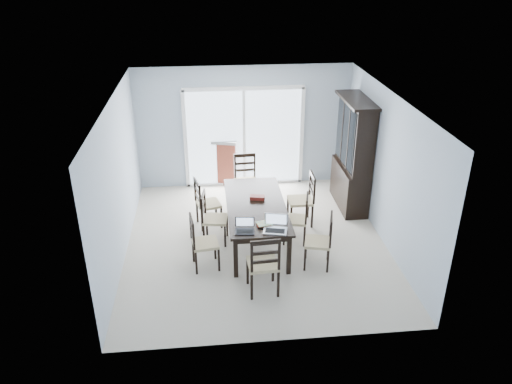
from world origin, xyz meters
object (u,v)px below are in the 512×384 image
chair_right_mid (301,214)px  chair_end_near (264,259)px  dining_table (256,208)px  laptop_dark (245,229)px  chair_left_far (203,198)px  chair_right_near (324,236)px  laptop_silver (275,228)px  china_hutch (353,156)px  chair_left_near (199,237)px  game_box (257,198)px  chair_left_mid (210,212)px  chair_right_far (306,194)px  chair_end_far (246,174)px  hot_tub (201,149)px  cell_phone (261,228)px

chair_right_mid → chair_end_near: bearing=164.2°
dining_table → laptop_dark: laptop_dark is taller
chair_left_far → chair_right_mid: (1.67, -0.72, -0.02)m
chair_right_near → laptop_silver: size_ratio=2.61×
china_hutch → chair_left_near: 3.60m
laptop_silver → game_box: bearing=111.2°
dining_table → laptop_dark: bearing=-106.5°
chair_end_near → laptop_silver: 0.64m
chair_left_mid → chair_end_near: (0.76, -1.61, 0.05)m
chair_right_near → laptop_silver: bearing=110.9°
dining_table → chair_left_mid: (-0.79, 0.12, -0.10)m
dining_table → chair_end_near: bearing=-91.4°
chair_left_mid → laptop_dark: size_ratio=3.34×
chair_right_near → laptop_dark: chair_right_near is taller
chair_right_far → chair_right_mid: bearing=161.7°
china_hutch → chair_end_far: bearing=170.2°
china_hutch → chair_end_near: 3.46m
chair_left_mid → game_box: chair_left_mid is taller
chair_right_mid → china_hutch: bearing=-30.7°
chair_end_near → laptop_dark: size_ratio=3.62×
chair_right_near → hot_tub: (-1.94, 4.25, -0.06)m
chair_left_mid → chair_right_far: (1.78, 0.49, 0.04)m
chair_end_near → china_hutch: bearing=49.4°
laptop_dark → chair_right_near: bearing=9.2°
dining_table → chair_right_far: size_ratio=1.90×
chair_left_near → laptop_silver: (1.18, -0.25, 0.24)m
chair_end_far → dining_table: bearing=88.3°
chair_right_near → chair_right_far: chair_right_far is taller
chair_left_near → chair_left_far: (0.08, 1.36, 0.01)m
chair_left_far → laptop_silver: 1.97m
china_hutch → cell_phone: (-2.03, -2.08, -0.32)m
game_box → chair_end_near: bearing=-92.7°
chair_right_near → game_box: (-0.96, 1.03, 0.21)m
chair_right_far → laptop_silver: (-0.79, -1.54, 0.20)m
chair_left_mid → chair_right_far: chair_right_far is taller
game_box → chair_right_near: bearing=-47.2°
chair_left_mid → chair_right_near: (1.80, -0.96, -0.00)m
chair_left_near → laptop_dark: (0.71, -0.23, 0.23)m
chair_left_far → laptop_dark: bearing=7.5°
laptop_dark → cell_phone: bearing=22.3°
laptop_dark → cell_phone: (0.26, 0.08, -0.05)m
dining_table → chair_left_near: 1.19m
chair_left_far → chair_end_near: bearing=7.5°
chair_right_near → laptop_silver: chair_right_near is taller
chair_right_far → laptop_silver: chair_right_far is taller
chair_end_far → cell_phone: (0.04, -2.43, 0.14)m
chair_right_near → chair_right_mid: 0.83m
chair_right_mid → hot_tub: size_ratio=0.45×
chair_left_mid → chair_right_far: bearing=113.6°
chair_end_near → laptop_silver: (0.24, 0.56, 0.19)m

